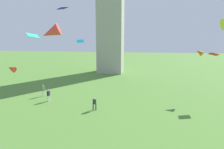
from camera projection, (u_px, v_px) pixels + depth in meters
name	position (u px, v px, depth m)	size (l,w,h in m)	color
person_0	(94.00, 103.00, 24.03)	(0.49, 0.25, 1.59)	#2D3338
person_1	(43.00, 90.00, 29.73)	(0.43, 0.54, 1.80)	silver
person_2	(49.00, 95.00, 27.34)	(0.29, 0.53, 1.72)	silver
kite_flying_0	(33.00, 36.00, 24.56)	(1.64, 1.85, 0.82)	#33E1B5
kite_flying_1	(199.00, 52.00, 29.19)	(1.50, 1.39, 1.21)	orange
kite_flying_2	(62.00, 8.00, 28.48)	(1.87, 1.80, 0.29)	#2907BD
kite_flying_3	(11.00, 68.00, 28.68)	(1.56, 1.13, 1.18)	red
kite_flying_7	(214.00, 54.00, 26.99)	(1.33, 0.96, 0.55)	red
kite_flying_8	(51.00, 32.00, 21.37)	(2.60, 1.91, 2.04)	#EC3D38
kite_flying_9	(80.00, 41.00, 21.94)	(0.94, 0.78, 0.39)	#0695E1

